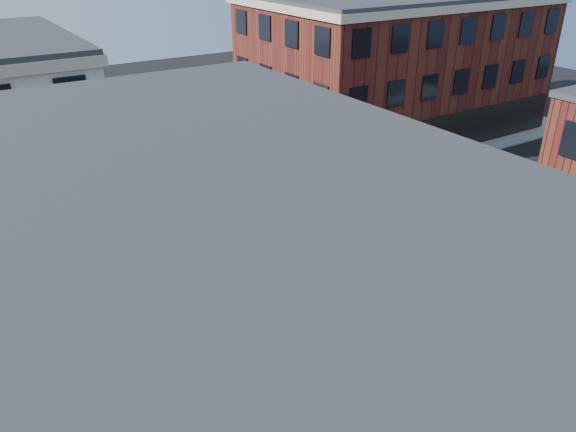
{
  "coord_description": "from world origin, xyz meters",
  "views": [
    {
      "loc": [
        -16.03,
        -23.0,
        16.64
      ],
      "look_at": [
        -0.8,
        0.83,
        2.5
      ],
      "focal_mm": 35.0,
      "sensor_mm": 36.0,
      "label": 1
    }
  ],
  "objects": [
    {
      "name": "sidewalk_ne",
      "position": [
        21.0,
        21.0,
        0.07
      ],
      "size": [
        30.0,
        30.0,
        0.15
      ],
      "primitive_type": "cube",
      "color": "gray",
      "rests_on": "ground"
    },
    {
      "name": "tree_far",
      "position": [
        7.56,
        15.98,
        2.87
      ],
      "size": [
        2.43,
        2.43,
        4.07
      ],
      "color": "black",
      "rests_on": "ground"
    },
    {
      "name": "signal_pole",
      "position": [
        -6.72,
        -6.68,
        2.86
      ],
      "size": [
        1.29,
        1.24,
        4.6
      ],
      "color": "black",
      "rests_on": "ground"
    },
    {
      "name": "box_truck",
      "position": [
        13.12,
        -2.87,
        1.68
      ],
      "size": [
        7.27,
        2.66,
        3.24
      ],
      "rotation": [
        0.0,
        0.0,
        0.07
      ],
      "color": "white",
      "rests_on": "ground"
    },
    {
      "name": "traffic_cone",
      "position": [
        -5.7,
        -5.7,
        0.32
      ],
      "size": [
        0.38,
        0.38,
        0.66
      ],
      "rotation": [
        0.0,
        0.0,
        -0.05
      ],
      "color": "orange",
      "rests_on": "ground"
    },
    {
      "name": "tree_near",
      "position": [
        7.56,
        9.98,
        3.16
      ],
      "size": [
        2.69,
        2.69,
        4.49
      ],
      "color": "black",
      "rests_on": "ground"
    },
    {
      "name": "ground",
      "position": [
        0.0,
        0.0,
        0.0
      ],
      "size": [
        120.0,
        120.0,
        0.0
      ],
      "primitive_type": "plane",
      "color": "black",
      "rests_on": "ground"
    },
    {
      "name": "building_ne",
      "position": [
        20.5,
        16.0,
        6.0
      ],
      "size": [
        25.0,
        16.0,
        12.0
      ],
      "primitive_type": "cube",
      "color": "#481512",
      "rests_on": "ground"
    }
  ]
}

